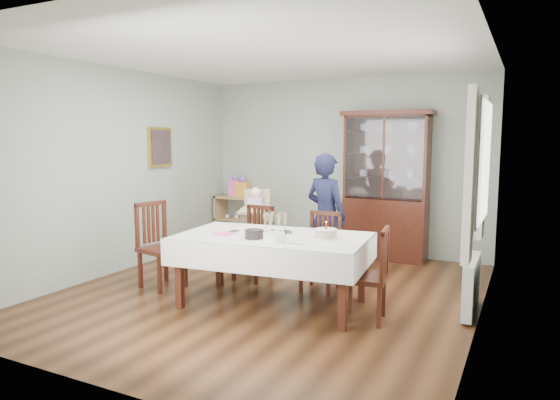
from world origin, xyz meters
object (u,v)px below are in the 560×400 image
Objects in this scene: sideboard at (241,220)px; high_chair at (256,236)px; birthday_cake at (326,234)px; gift_bag_orange at (243,187)px; chair_end_right at (366,293)px; gift_bag_pink at (235,186)px; china_cabinet at (386,183)px; woman at (326,216)px; chair_end_left at (162,262)px; chair_far_right at (320,268)px; champagne_tray at (275,227)px; chair_far_left at (253,258)px; dining_table at (273,270)px.

sideboard is 1.69m from high_chair.
gift_bag_orange is (-2.50, 2.53, 0.15)m from birthday_cake.
chair_end_right is at bearing -9.80° from birthday_cake.
gift_bag_pink is (-1.14, 1.31, 0.53)m from high_chair.
gift_bag_pink is at bearing -180.00° from gift_bag_orange.
china_cabinet is 6.20× the size of gift_bag_orange.
high_chair is at bearing -131.04° from chair_end_right.
woman is 4.54× the size of gift_bag_orange.
chair_end_left is at bearing 55.15° from woman.
chair_end_right is 2.36m from high_chair.
gift_bag_orange is (-2.04, 1.34, 0.16)m from woman.
chair_end_right is (2.52, 0.03, -0.03)m from chair_end_left.
china_cabinet is 2.38× the size of chair_far_right.
chair_end_left reaches higher than champagne_tray.
sideboard is 0.89× the size of chair_end_left.
high_chair is (0.55, 1.32, 0.13)m from chair_end_left.
chair_far_left is 2.45× the size of gift_bag_pink.
woman is 1.20m from champagne_tray.
woman is (2.08, -1.36, 0.40)m from sideboard.
gift_bag_pink is at bearing -168.80° from sideboard.
high_chair is 4.23× the size of birthday_cake.
chair_end_right is 1.66m from woman.
sideboard is at bearing 156.67° from gift_bag_orange.
chair_far_right is (0.95, -0.07, -0.00)m from chair_far_left.
chair_far_right is at bearing -40.67° from sideboard.
birthday_cake is at bearing -24.43° from chair_far_left.
chair_end_left is at bearing -175.92° from champagne_tray.
birthday_cake is (0.31, -0.63, 0.54)m from chair_far_right.
gift_bag_orange is at bearing 179.96° from china_cabinet.
gift_bag_orange is (-2.19, 1.91, 0.68)m from chair_far_right.
champagne_tray is (0.93, -1.22, 0.40)m from high_chair.
chair_far_left is 2.63× the size of gift_bag_orange.
champagne_tray is at bearing -101.85° from china_cabinet.
china_cabinet is 2.60m from sideboard.
chair_far_right reaches higher than sideboard.
china_cabinet reaches higher than champagne_tray.
gift_bag_orange is (0.15, 0.00, -0.01)m from gift_bag_pink.
high_chair is at bearing 152.37° from chair_far_right.
high_chair is at bearing 141.09° from birthday_cake.
chair_far_left is at bearing -55.73° from gift_bag_orange.
chair_far_left reaches higher than dining_table.
chair_far_right is at bearing -39.14° from gift_bag_pink.
dining_table is at bearing -44.29° from chair_far_left.
chair_end_left is 1.44m from high_chair.
chair_far_left is 0.58× the size of woman.
chair_far_right is 2.49× the size of champagne_tray.
champagne_tray reaches higher than chair_far_left.
sideboard is (-1.98, 2.64, 0.02)m from dining_table.
sideboard is 3.42× the size of birthday_cake.
woman is at bearing 36.74° from chair_far_left.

